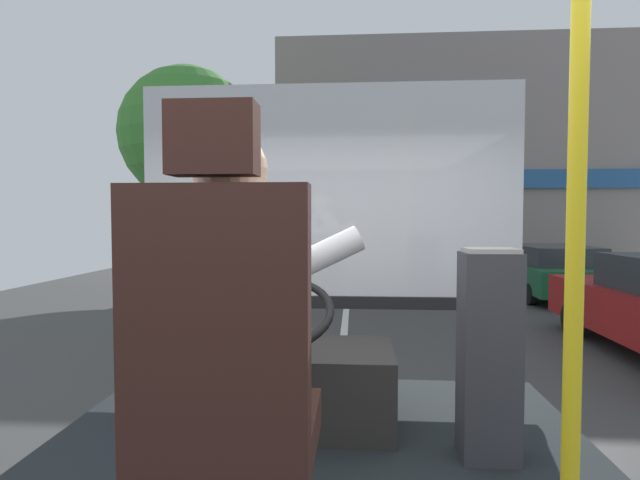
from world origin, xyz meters
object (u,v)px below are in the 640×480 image
driver_seat (226,394)px  parked_car_silver (472,251)px  bus_driver (237,313)px  handrail_pole (576,203)px  fare_box (489,354)px  parked_car_green (551,270)px  steering_console (286,382)px

driver_seat → parked_car_silver: bearing=74.9°
bus_driver → driver_seat: bearing=-90.0°
handrail_pole → fare_box: handrail_pole is taller
parked_car_green → parked_car_silver: 6.27m
bus_driver → fare_box: 1.26m
driver_seat → parked_car_silver: size_ratio=0.31×
handrail_pole → bus_driver: bearing=167.1°
handrail_pole → parked_car_silver: handrail_pole is taller
driver_seat → fare_box: (0.95, 0.90, -0.12)m
handrail_pole → parked_car_green: bearing=69.3°
handrail_pole → parked_car_silver: bearing=77.7°
handrail_pole → parked_car_green: 11.89m
parked_car_green → parked_car_silver: bearing=93.7°
handrail_pole → fare_box: 1.16m
parked_car_silver → parked_car_green: bearing=-86.3°
handrail_pole → steering_console: bearing=125.2°
parked_car_green → handrail_pole: bearing=-110.7°
steering_console → parked_car_green: 11.03m
handrail_pole → parked_car_silver: (3.78, 17.31, -1.26)m
bus_driver → fare_box: bus_driver is taller
handrail_pole → fare_box: bearing=86.6°
bus_driver → parked_car_silver: bearing=74.7°
driver_seat → fare_box: size_ratio=1.45×
fare_box → handrail_pole: bearing=-93.4°
driver_seat → handrail_pole: bearing=-4.7°
steering_console → parked_car_green: size_ratio=0.27×
bus_driver → steering_console: bearing=90.0°
steering_console → parked_car_silver: bearing=73.8°
bus_driver → steering_console: 1.20m
steering_console → parked_car_silver: (4.66, 16.05, -0.37)m
fare_box → parked_car_silver: 16.76m
fare_box → parked_car_silver: (3.72, 16.33, -0.62)m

